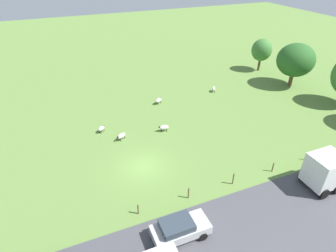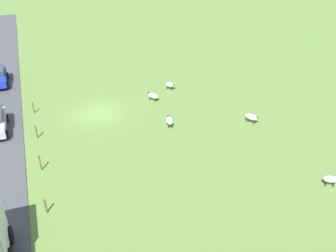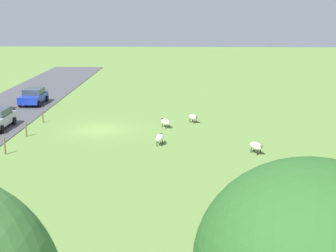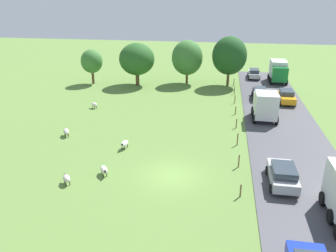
# 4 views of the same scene
# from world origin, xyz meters

# --- Properties ---
(ground_plane) EXTENTS (160.00, 160.00, 0.00)m
(ground_plane) POSITION_xyz_m (0.00, 0.00, 0.00)
(ground_plane) COLOR olive
(sheep_0) EXTENTS (1.05, 1.26, 0.75)m
(sheep_0) POSITION_xyz_m (-5.41, -0.82, 0.49)
(sheep_0) COLOR silver
(sheep_0) RESTS_ON ground_plane
(sheep_1) EXTENTS (0.68, 1.25, 0.79)m
(sheep_1) POSITION_xyz_m (-5.18, 4.22, 0.52)
(sheep_1) COLOR white
(sheep_1) RESTS_ON ground_plane
(sheep_2) EXTENTS (1.07, 1.26, 0.81)m
(sheep_2) POSITION_xyz_m (-11.93, 6.10, 0.54)
(sheep_2) COLOR beige
(sheep_2) RESTS_ON ground_plane
(sheep_3) EXTENTS (0.98, 1.04, 0.75)m
(sheep_3) POSITION_xyz_m (-7.78, -2.60, 0.49)
(sheep_3) COLOR beige
(sheep_3) RESTS_ON ground_plane
(sheep_4) EXTENTS (1.04, 0.86, 0.75)m
(sheep_4) POSITION_xyz_m (-12.42, 15.13, 0.50)
(sheep_4) COLOR silver
(sheep_4) RESTS_ON ground_plane
(fence_post_0) EXTENTS (0.12, 0.12, 1.03)m
(fence_post_0) POSITION_xyz_m (5.36, -2.16, 0.51)
(fence_post_0) COLOR brown
(fence_post_0) RESTS_ON ground_plane
(fence_post_1) EXTENTS (0.12, 0.12, 1.15)m
(fence_post_1) POSITION_xyz_m (5.36, 2.32, 0.58)
(fence_post_1) COLOR brown
(fence_post_1) RESTS_ON ground_plane
(fence_post_2) EXTENTS (0.12, 0.12, 1.23)m
(fence_post_2) POSITION_xyz_m (5.36, 6.80, 0.62)
(fence_post_2) COLOR brown
(fence_post_2) RESTS_ON ground_plane
(fence_post_3) EXTENTS (0.12, 0.12, 1.05)m
(fence_post_3) POSITION_xyz_m (5.36, 11.28, 0.53)
(fence_post_3) COLOR brown
(fence_post_3) RESTS_ON ground_plane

